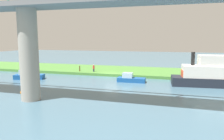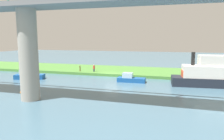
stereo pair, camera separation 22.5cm
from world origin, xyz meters
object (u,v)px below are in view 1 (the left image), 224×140
pontoon_yellow (209,74)px  marker_buoy (22,92)px  bridge_pylon (29,55)px  riverboat_paddlewheel (130,79)px  mooring_post (80,69)px  houseboat_blue (28,76)px  person_on_bank (94,68)px

pontoon_yellow → marker_buoy: bearing=27.5°
bridge_pylon → riverboat_paddlewheel: size_ratio=2.25×
mooring_post → bridge_pylon: bearing=97.8°
houseboat_blue → pontoon_yellow: bearing=-174.6°
person_on_bank → mooring_post: 2.81m
pontoon_yellow → houseboat_blue: 29.05m
person_on_bank → mooring_post: size_ratio=1.26×
riverboat_paddlewheel → marker_buoy: 16.12m
pontoon_yellow → riverboat_paddlewheel: bearing=1.7°
bridge_pylon → houseboat_blue: bearing=-51.3°
bridge_pylon → riverboat_paddlewheel: (-8.71, -13.23, -4.51)m
pontoon_yellow → marker_buoy: pontoon_yellow is taller
bridge_pylon → houseboat_blue: size_ratio=1.94×
pontoon_yellow → marker_buoy: (22.78, 11.85, -1.58)m
riverboat_paddlewheel → pontoon_yellow: bearing=-178.3°
person_on_bank → riverboat_paddlewheel: person_on_bank is taller
person_on_bank → marker_buoy: size_ratio=2.78×
bridge_pylon → riverboat_paddlewheel: 16.47m
marker_buoy → riverboat_paddlewheel: bearing=-134.4°
mooring_post → riverboat_paddlewheel: size_ratio=0.25×
mooring_post → houseboat_blue: (6.16, 7.53, -0.47)m
houseboat_blue → mooring_post: bearing=-129.3°
houseboat_blue → marker_buoy: bearing=123.8°
mooring_post → riverboat_paddlewheel: (-11.23, 5.13, -0.52)m
person_on_bank → marker_buoy: bearing=80.6°
bridge_pylon → person_on_bank: (-0.25, -18.80, -3.84)m
bridge_pylon → person_on_bank: 19.19m
marker_buoy → bridge_pylon: bearing=146.4°
mooring_post → houseboat_blue: 9.74m
mooring_post → riverboat_paddlewheel: 12.36m
mooring_post → person_on_bank: bearing=-171.0°
houseboat_blue → marker_buoy: houseboat_blue is taller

